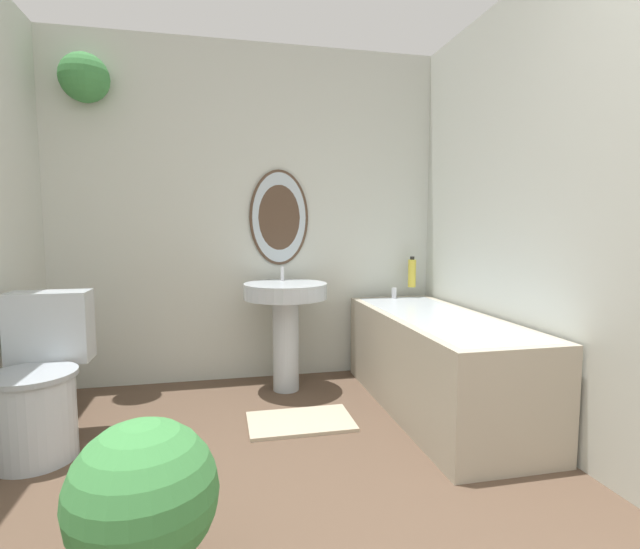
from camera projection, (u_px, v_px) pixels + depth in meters
wall_back at (242, 207)px, 3.33m from camera, size 2.85×0.30×2.40m
wall_right at (564, 207)px, 2.23m from camera, size 0.06×2.99×2.40m
toilet at (40, 386)px, 2.26m from camera, size 0.40×0.56×0.77m
pedestal_sink at (286, 311)px, 3.12m from camera, size 0.56×0.56×0.83m
bathtub at (436, 360)px, 2.80m from camera, size 0.61×1.61×0.66m
shampoo_bottle at (412, 273)px, 3.50m from camera, size 0.06×0.06×0.23m
potted_plant at (144, 506)px, 1.30m from camera, size 0.42×0.42×0.57m
bath_mat at (300, 422)px, 2.62m from camera, size 0.59×0.36×0.02m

